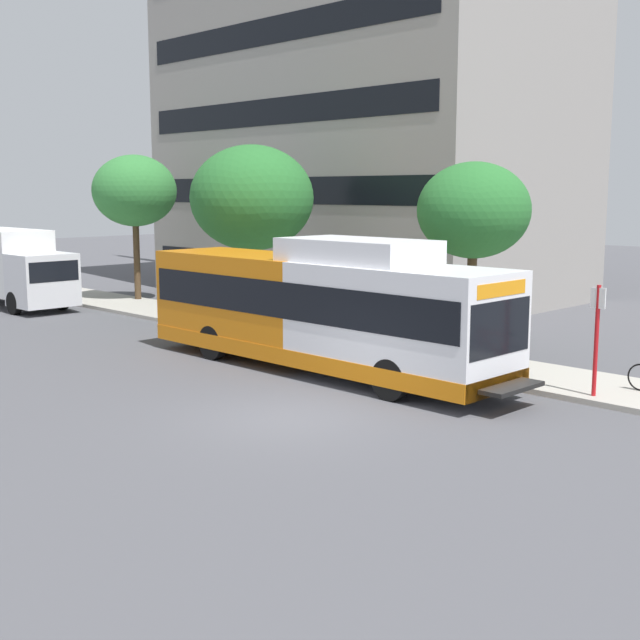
{
  "coord_description": "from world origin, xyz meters",
  "views": [
    {
      "loc": [
        -11.91,
        -12.81,
        4.86
      ],
      "look_at": [
        2.89,
        2.07,
        1.6
      ],
      "focal_mm": 46.63,
      "sensor_mm": 36.0,
      "label": 1
    }
  ],
  "objects_px": {
    "transit_bus": "(320,309)",
    "street_tree_far_block": "(135,191)",
    "street_tree_mid_block": "(252,198)",
    "street_tree_near_stop": "(474,211)",
    "box_truck_background": "(13,266)",
    "bus_stop_sign_pole": "(597,332)"
  },
  "relations": [
    {
      "from": "street_tree_near_stop",
      "to": "street_tree_mid_block",
      "type": "relative_size",
      "value": 0.87
    },
    {
      "from": "transit_bus",
      "to": "street_tree_mid_block",
      "type": "distance_m",
      "value": 8.72
    },
    {
      "from": "bus_stop_sign_pole",
      "to": "box_truck_background",
      "type": "distance_m",
      "value": 25.2
    },
    {
      "from": "street_tree_far_block",
      "to": "street_tree_mid_block",
      "type": "bearing_deg",
      "value": -93.31
    },
    {
      "from": "street_tree_near_stop",
      "to": "street_tree_far_block",
      "type": "distance_m",
      "value": 17.66
    },
    {
      "from": "transit_bus",
      "to": "street_tree_far_block",
      "type": "distance_m",
      "value": 16.61
    },
    {
      "from": "bus_stop_sign_pole",
      "to": "street_tree_mid_block",
      "type": "distance_m",
      "value": 14.61
    },
    {
      "from": "transit_bus",
      "to": "street_tree_far_block",
      "type": "height_order",
      "value": "street_tree_far_block"
    },
    {
      "from": "transit_bus",
      "to": "street_tree_near_stop",
      "type": "bearing_deg",
      "value": -23.94
    },
    {
      "from": "bus_stop_sign_pole",
      "to": "street_tree_mid_block",
      "type": "relative_size",
      "value": 0.41
    },
    {
      "from": "transit_bus",
      "to": "street_tree_near_stop",
      "type": "distance_m",
      "value": 5.39
    },
    {
      "from": "street_tree_near_stop",
      "to": "transit_bus",
      "type": "bearing_deg",
      "value": 156.06
    },
    {
      "from": "transit_bus",
      "to": "street_tree_mid_block",
      "type": "xyz_separation_m",
      "value": [
        3.81,
        7.29,
        2.91
      ]
    },
    {
      "from": "bus_stop_sign_pole",
      "to": "street_tree_mid_block",
      "type": "xyz_separation_m",
      "value": [
        1.67,
        14.21,
        2.96
      ]
    },
    {
      "from": "street_tree_near_stop",
      "to": "street_tree_mid_block",
      "type": "distance_m",
      "value": 9.22
    },
    {
      "from": "bus_stop_sign_pole",
      "to": "box_truck_background",
      "type": "bearing_deg",
      "value": 95.42
    },
    {
      "from": "transit_bus",
      "to": "box_truck_background",
      "type": "bearing_deg",
      "value": 90.76
    },
    {
      "from": "street_tree_mid_block",
      "to": "street_tree_far_block",
      "type": "distance_m",
      "value": 8.46
    },
    {
      "from": "box_truck_background",
      "to": "street_tree_far_block",
      "type": "bearing_deg",
      "value": -28.15
    },
    {
      "from": "street_tree_near_stop",
      "to": "street_tree_mid_block",
      "type": "height_order",
      "value": "street_tree_mid_block"
    },
    {
      "from": "street_tree_near_stop",
      "to": "street_tree_far_block",
      "type": "relative_size",
      "value": 0.88
    },
    {
      "from": "street_tree_near_stop",
      "to": "street_tree_far_block",
      "type": "xyz_separation_m",
      "value": [
        -0.02,
        17.65,
        0.56
      ]
    }
  ]
}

